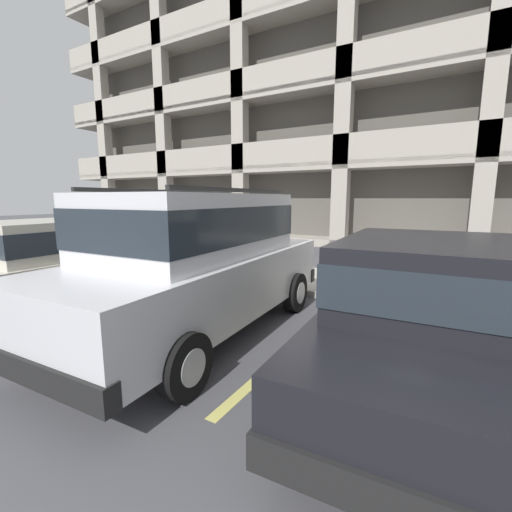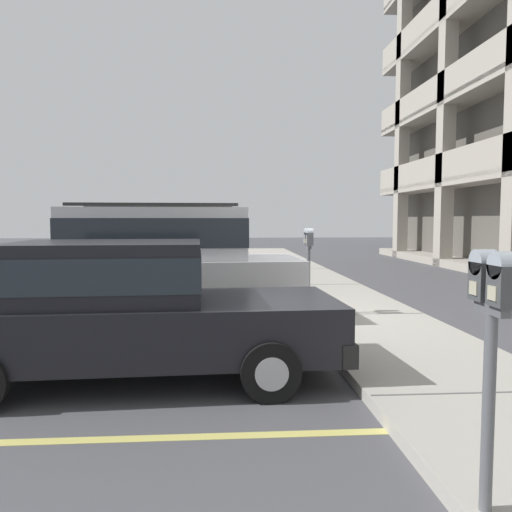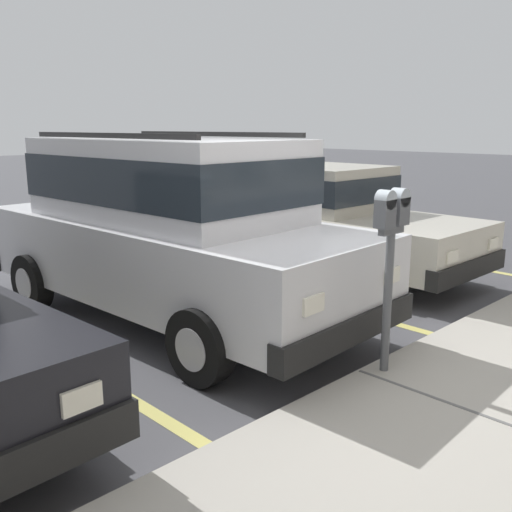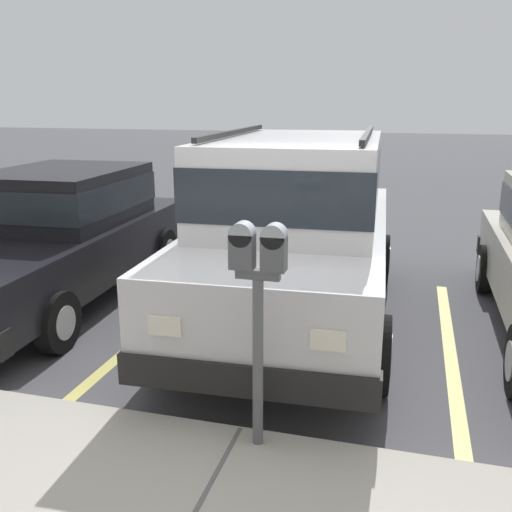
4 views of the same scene
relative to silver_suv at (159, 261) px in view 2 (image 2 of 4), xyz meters
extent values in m
cube|color=#4C4C51|center=(-0.11, 2.23, -1.14)|extent=(80.00, 80.00, 0.10)
cube|color=#ADA89E|center=(-0.11, 3.53, -1.03)|extent=(40.00, 2.20, 0.12)
cube|color=#606060|center=(-8.11, 3.53, -0.97)|extent=(0.03, 2.16, 0.00)
cube|color=#606060|center=(-4.11, 3.53, -0.97)|extent=(0.03, 2.16, 0.00)
cube|color=#606060|center=(-0.11, 3.53, -0.97)|extent=(0.03, 2.16, 0.00)
cube|color=#606060|center=(3.89, 3.53, -0.97)|extent=(0.03, 2.16, 0.00)
cube|color=#DBD16B|center=(-4.63, 0.83, -1.08)|extent=(0.12, 4.80, 0.01)
cube|color=#DBD16B|center=(-1.61, 0.83, -1.08)|extent=(0.12, 4.80, 0.01)
cube|color=#DBD16B|center=(1.40, 0.83, -1.08)|extent=(0.12, 4.80, 0.01)
cube|color=#DBD16B|center=(4.42, 0.83, -1.08)|extent=(0.12, 4.80, 0.01)
cube|color=silver|center=(0.00, 0.02, -0.36)|extent=(2.07, 4.78, 0.80)
cube|color=silver|center=(0.00, -0.03, 0.46)|extent=(1.76, 2.99, 0.84)
cube|color=#232B33|center=(0.00, -0.03, 0.48)|extent=(1.78, 3.01, 0.46)
cube|color=black|center=(-0.11, 2.33, -0.64)|extent=(1.88, 0.25, 0.24)
cube|color=black|center=(0.11, -2.29, -0.64)|extent=(1.88, 0.25, 0.24)
cube|color=silver|center=(0.45, 2.41, -0.28)|extent=(0.24, 0.04, 0.14)
cube|color=silver|center=(-0.69, 2.35, -0.28)|extent=(0.24, 0.04, 0.14)
cylinder|color=black|center=(0.83, 1.52, -0.76)|extent=(0.23, 0.67, 0.66)
cylinder|color=#B2B2B7|center=(0.83, 1.52, -0.76)|extent=(0.24, 0.37, 0.36)
cylinder|color=black|center=(-0.97, 1.43, -0.76)|extent=(0.23, 0.67, 0.66)
cylinder|color=#B2B2B7|center=(-0.97, 1.43, -0.76)|extent=(0.24, 0.37, 0.36)
cylinder|color=black|center=(0.97, -1.39, -0.76)|extent=(0.23, 0.67, 0.66)
cylinder|color=#B2B2B7|center=(0.97, -1.39, -0.76)|extent=(0.24, 0.37, 0.36)
cylinder|color=black|center=(-0.83, -1.48, -0.76)|extent=(0.23, 0.67, 0.66)
cylinder|color=#B2B2B7|center=(-0.83, -1.48, -0.76)|extent=(0.24, 0.37, 0.36)
cube|color=black|center=(0.69, 0.01, 0.92)|extent=(0.18, 2.62, 0.05)
cube|color=black|center=(-0.69, -0.06, 0.92)|extent=(0.18, 2.62, 0.05)
cube|color=beige|center=(-2.93, -0.14, -0.49)|extent=(1.73, 4.41, 0.60)
cube|color=beige|center=(-2.93, -0.44, 0.13)|extent=(1.51, 1.99, 0.64)
cube|color=#232B33|center=(-2.93, -0.44, 0.15)|extent=(1.53, 2.01, 0.35)
cube|color=black|center=(-2.92, 2.02, -0.67)|extent=(1.74, 0.17, 0.24)
cube|color=black|center=(-2.95, -2.30, -0.67)|extent=(1.74, 0.17, 0.24)
cube|color=silver|center=(-2.39, 2.07, -0.43)|extent=(0.24, 0.03, 0.14)
cube|color=silver|center=(-3.44, 2.07, -0.43)|extent=(0.24, 0.03, 0.14)
cylinder|color=black|center=(-2.09, 1.22, -0.79)|extent=(0.16, 0.60, 0.60)
cylinder|color=#B2B2B7|center=(-2.09, 1.22, -0.79)|extent=(0.18, 0.33, 0.33)
cylinder|color=black|center=(-3.76, 1.23, -0.79)|extent=(0.16, 0.60, 0.60)
cylinder|color=#B2B2B7|center=(-3.76, 1.23, -0.79)|extent=(0.18, 0.33, 0.33)
cylinder|color=black|center=(-2.11, -1.51, -0.79)|extent=(0.16, 0.60, 0.60)
cylinder|color=#B2B2B7|center=(-2.11, -1.51, -0.79)|extent=(0.18, 0.33, 0.33)
cylinder|color=black|center=(-3.78, -1.50, -0.79)|extent=(0.16, 0.60, 0.60)
cylinder|color=#B2B2B7|center=(-3.78, -1.50, -0.79)|extent=(0.18, 0.33, 0.33)
cube|color=black|center=(2.90, 0.13, -0.49)|extent=(1.90, 4.47, 0.60)
cube|color=black|center=(2.91, -0.17, 0.13)|extent=(1.59, 2.05, 0.64)
cube|color=#232B33|center=(2.91, -0.17, 0.15)|extent=(1.61, 2.07, 0.35)
cube|color=black|center=(2.80, 2.28, -0.67)|extent=(1.74, 0.24, 0.24)
cube|color=silver|center=(3.32, 2.36, -0.43)|extent=(0.24, 0.04, 0.14)
cube|color=silver|center=(2.27, 2.31, -0.43)|extent=(0.24, 0.04, 0.14)
cylinder|color=black|center=(3.67, 1.53, -0.79)|extent=(0.19, 0.61, 0.60)
cylinder|color=#B2B2B7|center=(3.67, 1.53, -0.79)|extent=(0.20, 0.34, 0.33)
cylinder|color=black|center=(2.00, 1.45, -0.79)|extent=(0.19, 0.61, 0.60)
cylinder|color=#B2B2B7|center=(2.00, 1.45, -0.79)|extent=(0.20, 0.34, 0.33)
cylinder|color=black|center=(2.13, -1.28, -0.79)|extent=(0.19, 0.61, 0.60)
cylinder|color=#B2B2B7|center=(2.13, -1.28, -0.79)|extent=(0.20, 0.34, 0.33)
cylinder|color=#595B60|center=(-0.27, 2.58, -0.39)|extent=(0.07, 0.07, 1.15)
cube|color=#595B60|center=(-0.27, 2.58, 0.21)|extent=(0.28, 0.06, 0.06)
cube|color=#515459|center=(-0.37, 2.58, 0.35)|extent=(0.15, 0.11, 0.22)
cylinder|color=#9EA8B2|center=(-0.37, 2.58, 0.46)|extent=(0.15, 0.11, 0.15)
cube|color=#B7B293|center=(-0.37, 2.52, 0.31)|extent=(0.08, 0.01, 0.08)
cube|color=#515459|center=(-0.17, 2.58, 0.35)|extent=(0.15, 0.11, 0.22)
cylinder|color=#9EA8B2|center=(-0.17, 2.58, 0.46)|extent=(0.15, 0.11, 0.15)
cube|color=#B7B293|center=(-0.17, 2.52, 0.31)|extent=(0.08, 0.01, 0.08)
cylinder|color=#595B60|center=(5.76, 2.55, -0.40)|extent=(0.07, 0.07, 1.14)
cube|color=#595B60|center=(5.76, 2.55, 0.20)|extent=(0.28, 0.06, 0.06)
cube|color=#424447|center=(5.66, 2.55, 0.34)|extent=(0.15, 0.11, 0.22)
cylinder|color=#9EA8B2|center=(5.66, 2.55, 0.45)|extent=(0.15, 0.11, 0.15)
cube|color=#B7B293|center=(5.66, 2.50, 0.30)|extent=(0.08, 0.01, 0.08)
cube|color=#424447|center=(5.86, 2.55, 0.34)|extent=(0.15, 0.11, 0.22)
cylinder|color=#9EA8B2|center=(5.86, 2.55, 0.45)|extent=(0.15, 0.11, 0.15)
cube|color=#B7B293|center=(5.86, 2.50, 0.30)|extent=(0.08, 0.01, 0.08)
cube|color=#A8A093|center=(-14.54, 9.45, 7.91)|extent=(0.60, 0.50, 18.00)
cube|color=#A8A093|center=(-9.97, 9.45, 7.91)|extent=(0.60, 0.50, 18.00)
camera|label=1|loc=(3.10, -3.68, 0.82)|focal=24.00mm
camera|label=2|loc=(8.41, 1.06, 0.69)|focal=35.00mm
camera|label=3|loc=(3.58, 4.98, 1.01)|focal=40.00mm
camera|label=4|loc=(-1.14, 5.82, 1.25)|focal=40.00mm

